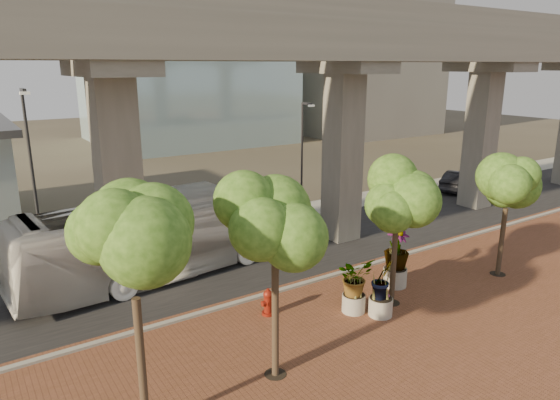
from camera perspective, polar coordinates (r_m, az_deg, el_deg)
ground at (r=23.58m, az=-1.30°, el=-8.38°), size 160.00×160.00×0.00m
brick_plaza at (r=18.06m, az=12.92°, el=-16.59°), size 70.00×13.00×0.06m
asphalt_road at (r=25.16m, az=-3.74°, el=-6.80°), size 90.00×8.00×0.04m
curb_strip at (r=22.03m, az=1.51°, el=-9.92°), size 70.00×0.25×0.16m
far_sidewalk at (r=29.78m, az=-9.01°, el=-3.41°), size 90.00×3.00×0.06m
transit_viaduct at (r=23.44m, az=-4.05°, el=9.91°), size 72.00×5.60×12.40m
midrise_block at (r=73.51m, az=9.34°, el=16.99°), size 18.00×16.00×24.00m
transit_bus at (r=23.41m, az=-12.97°, el=-4.03°), size 13.70×4.32×3.76m
parked_car at (r=40.86m, az=19.74°, el=2.04°), size 4.94×3.21×1.54m
fire_hydrant at (r=19.64m, az=-1.37°, el=-11.58°), size 0.54×0.49×1.08m
planter_front at (r=19.71m, az=8.52°, el=-8.96°), size 2.03×2.03×2.23m
planter_right at (r=22.16m, az=13.18°, el=-5.65°), size 2.53×2.53×2.70m
planter_left at (r=19.60m, az=11.57°, el=-9.22°), size 2.05×2.05×2.25m
street_tree_far_west at (r=12.57m, az=-16.51°, el=-6.18°), size 3.84×3.84×6.69m
street_tree_near_west at (r=14.38m, az=-0.57°, el=-3.30°), size 3.24×3.24×6.31m
street_tree_near_east at (r=19.72m, az=13.29°, el=-0.13°), size 3.46×3.46×5.89m
street_tree_far_east at (r=24.25m, az=24.62°, el=1.20°), size 3.21×3.21×5.57m
streetlamp_west at (r=26.24m, az=-26.51°, el=3.63°), size 0.41×1.21×8.38m
streetlamp_east at (r=31.05m, az=2.63°, el=5.51°), size 0.36×1.05×7.22m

